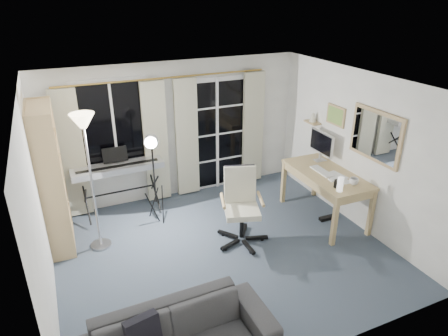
# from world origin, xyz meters

# --- Properties ---
(floor) EXTENTS (4.50, 4.00, 0.02)m
(floor) POSITION_xyz_m (0.00, 0.00, -0.01)
(floor) COLOR #3D4959
(floor) RESTS_ON ground
(window) EXTENTS (1.20, 0.08, 1.40)m
(window) POSITION_xyz_m (-1.05, 1.97, 1.50)
(window) COLOR white
(window) RESTS_ON floor
(french_door) EXTENTS (1.32, 0.09, 2.11)m
(french_door) POSITION_xyz_m (0.75, 1.97, 1.03)
(french_door) COLOR white
(french_door) RESTS_ON floor
(curtains) EXTENTS (3.60, 0.07, 2.13)m
(curtains) POSITION_xyz_m (-0.14, 1.88, 1.09)
(curtains) COLOR gold
(curtains) RESTS_ON floor
(bookshelf) EXTENTS (0.36, 0.98, 2.09)m
(bookshelf) POSITION_xyz_m (-2.13, 1.17, 0.99)
(bookshelf) COLOR #A57E57
(bookshelf) RESTS_ON floor
(torchiere_lamp) EXTENTS (0.34, 0.34, 2.01)m
(torchiere_lamp) POSITION_xyz_m (-1.58, 0.85, 1.62)
(torchiere_lamp) COLOR #B2B2B7
(torchiere_lamp) RESTS_ON floor
(keyboard_piano) EXTENTS (1.46, 0.72, 1.05)m
(keyboard_piano) POSITION_xyz_m (-1.10, 1.70, 0.80)
(keyboard_piano) COLOR black
(keyboard_piano) RESTS_ON floor
(studio_light) EXTENTS (0.33, 0.34, 1.52)m
(studio_light) POSITION_xyz_m (-0.65, 1.17, 1.22)
(studio_light) COLOR black
(studio_light) RESTS_ON floor
(office_chair) EXTENTS (0.78, 0.78, 1.12)m
(office_chair) POSITION_xyz_m (0.39, 0.23, 0.66)
(office_chair) COLOR black
(office_chair) RESTS_ON floor
(desk) EXTENTS (0.78, 1.52, 0.81)m
(desk) POSITION_xyz_m (1.88, 0.19, 0.71)
(desk) COLOR tan
(desk) RESTS_ON floor
(monitor) EXTENTS (0.20, 0.58, 0.51)m
(monitor) POSITION_xyz_m (2.08, 0.64, 1.11)
(monitor) COLOR silver
(monitor) RESTS_ON desk
(desk_clutter) EXTENTS (0.48, 0.91, 1.02)m
(desk_clutter) POSITION_xyz_m (1.81, -0.05, 0.63)
(desk_clutter) COLOR white
(desk_clutter) RESTS_ON desk
(mug) EXTENTS (0.13, 0.11, 0.13)m
(mug) POSITION_xyz_m (1.98, -0.31, 0.87)
(mug) COLOR silver
(mug) RESTS_ON desk
(wall_mirror) EXTENTS (0.04, 0.94, 0.74)m
(wall_mirror) POSITION_xyz_m (2.22, -0.35, 1.55)
(wall_mirror) COLOR #A57E57
(wall_mirror) RESTS_ON floor
(framed_print) EXTENTS (0.03, 0.42, 0.32)m
(framed_print) POSITION_xyz_m (2.23, 0.55, 1.60)
(framed_print) COLOR #A57E57
(framed_print) RESTS_ON floor
(wall_shelf) EXTENTS (0.16, 0.30, 0.18)m
(wall_shelf) POSITION_xyz_m (2.16, 1.05, 1.41)
(wall_shelf) COLOR #A57E57
(wall_shelf) RESTS_ON floor
(sofa) EXTENTS (2.00, 0.61, 0.78)m
(sofa) POSITION_xyz_m (-1.20, -1.55, 0.39)
(sofa) COLOR #2C2B2E
(sofa) RESTS_ON floor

